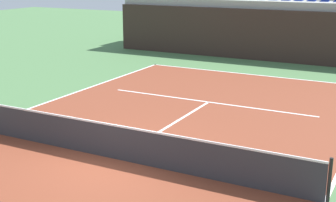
{
  "coord_description": "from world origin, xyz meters",
  "views": [
    {
      "loc": [
        6.79,
        -9.87,
        4.9
      ],
      "look_at": [
        0.56,
        2.0,
        1.2
      ],
      "focal_mm": 51.01,
      "sensor_mm": 36.0,
      "label": 1
    }
  ],
  "objects": [
    {
      "name": "ground_plane",
      "position": [
        0.0,
        0.0,
        0.0
      ],
      "size": [
        80.0,
        80.0,
        0.0
      ],
      "primitive_type": "plane",
      "color": "#477042"
    },
    {
      "name": "centre_service_line",
      "position": [
        0.0,
        3.2,
        0.01
      ],
      "size": [
        0.1,
        6.4,
        0.0
      ],
      "primitive_type": "cube",
      "color": "white",
      "rests_on": "court_surface"
    },
    {
      "name": "back_wall",
      "position": [
        0.0,
        15.88,
        1.4
      ],
      "size": [
        19.78,
        0.3,
        2.8
      ],
      "primitive_type": "cube",
      "color": "#33231E",
      "rests_on": "ground_plane"
    },
    {
      "name": "tennis_net",
      "position": [
        0.0,
        0.0,
        0.51
      ],
      "size": [
        11.08,
        0.08,
        1.07
      ],
      "color": "black",
      "rests_on": "court_surface"
    },
    {
      "name": "stands_tier_lower",
      "position": [
        0.0,
        17.23,
        1.62
      ],
      "size": [
        19.78,
        2.4,
        3.24
      ],
      "primitive_type": "cube",
      "color": "#9E9E99",
      "rests_on": "ground_plane"
    },
    {
      "name": "stands_tier_upper",
      "position": [
        0.0,
        19.63,
        1.97
      ],
      "size": [
        19.78,
        2.4,
        3.94
      ],
      "primitive_type": "cube",
      "color": "#9E9E99",
      "rests_on": "ground_plane"
    },
    {
      "name": "baseline_far",
      "position": [
        0.0,
        11.95,
        0.01
      ],
      "size": [
        11.0,
        0.1,
        0.0
      ],
      "primitive_type": "cube",
      "color": "white",
      "rests_on": "court_surface"
    },
    {
      "name": "service_line_far",
      "position": [
        0.0,
        6.4,
        0.01
      ],
      "size": [
        8.26,
        0.1,
        0.0
      ],
      "primitive_type": "cube",
      "color": "white",
      "rests_on": "court_surface"
    },
    {
      "name": "court_surface",
      "position": [
        0.0,
        0.0,
        0.01
      ],
      "size": [
        11.0,
        24.0,
        0.01
      ],
      "primitive_type": "cube",
      "color": "brown",
      "rests_on": "ground_plane"
    }
  ]
}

